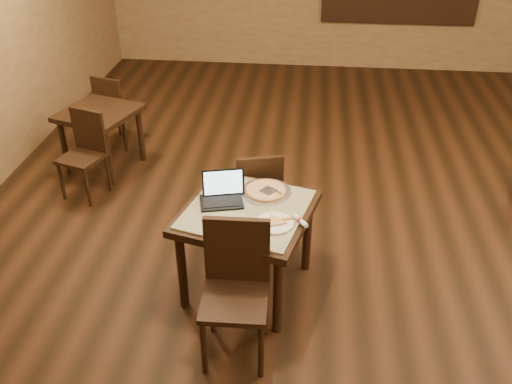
# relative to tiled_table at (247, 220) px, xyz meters

# --- Properties ---
(ground) EXTENTS (10.00, 10.00, 0.00)m
(ground) POSITION_rel_tiled_table_xyz_m (1.19, 0.41, -0.66)
(ground) COLOR black
(ground) RESTS_ON ground
(tiled_table) EXTENTS (1.12, 1.12, 0.76)m
(tiled_table) POSITION_rel_tiled_table_xyz_m (0.00, 0.00, 0.00)
(tiled_table) COLOR black
(tiled_table) RESTS_ON ground
(chair_main_near) EXTENTS (0.45, 0.45, 1.02)m
(chair_main_near) POSITION_rel_tiled_table_xyz_m (-0.00, -0.61, -0.09)
(chair_main_near) COLOR black
(chair_main_near) RESTS_ON ground
(chair_main_far) EXTENTS (0.48, 0.48, 0.91)m
(chair_main_far) POSITION_rel_tiled_table_xyz_m (0.02, 0.62, -0.15)
(chair_main_far) COLOR black
(chair_main_far) RESTS_ON ground
(laptop) EXTENTS (0.37, 0.32, 0.22)m
(laptop) POSITION_rel_tiled_table_xyz_m (-0.20, 0.10, 0.16)
(laptop) COLOR black
(laptop) RESTS_ON tiled_table
(plate) EXTENTS (0.27, 0.27, 0.01)m
(plate) POSITION_rel_tiled_table_xyz_m (0.22, -0.18, 0.11)
(plate) COLOR white
(plate) RESTS_ON tiled_table
(pizza_slice) EXTENTS (0.24, 0.24, 0.02)m
(pizza_slice) POSITION_rel_tiled_table_xyz_m (0.22, -0.18, 0.13)
(pizza_slice) COLOR beige
(pizza_slice) RESTS_ON plate
(pizza_pan) EXTENTS (0.40, 0.40, 0.01)m
(pizza_pan) POSITION_rel_tiled_table_xyz_m (0.12, 0.24, 0.11)
(pizza_pan) COLOR silver
(pizza_pan) RESTS_ON tiled_table
(pizza_whole) EXTENTS (0.32, 0.32, 0.02)m
(pizza_whole) POSITION_rel_tiled_table_xyz_m (0.12, 0.24, 0.12)
(pizza_whole) COLOR beige
(pizza_whole) RESTS_ON pizza_pan
(spatula) EXTENTS (0.27, 0.24, 0.01)m
(spatula) POSITION_rel_tiled_table_xyz_m (0.14, 0.22, 0.13)
(spatula) COLOR silver
(spatula) RESTS_ON pizza_whole
(napkin_roll) EXTENTS (0.13, 0.15, 0.04)m
(napkin_roll) POSITION_rel_tiled_table_xyz_m (0.40, -0.14, 0.12)
(napkin_roll) COLOR white
(napkin_roll) RESTS_ON tiled_table
(other_table_b) EXTENTS (0.91, 0.91, 0.68)m
(other_table_b) POSITION_rel_tiled_table_xyz_m (-1.81, 1.79, -0.10)
(other_table_b) COLOR black
(other_table_b) RESTS_ON ground
(other_table_b_chair_near) EXTENTS (0.48, 0.48, 0.88)m
(other_table_b_chair_near) POSITION_rel_tiled_table_xyz_m (-1.79, 1.28, -0.16)
(other_table_b_chair_near) COLOR black
(other_table_b_chair_near) RESTS_ON ground
(other_table_b_chair_far) EXTENTS (0.48, 0.48, 0.88)m
(other_table_b_chair_far) POSITION_rel_tiled_table_xyz_m (-1.83, 2.31, -0.16)
(other_table_b_chair_far) COLOR black
(other_table_b_chair_far) RESTS_ON ground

